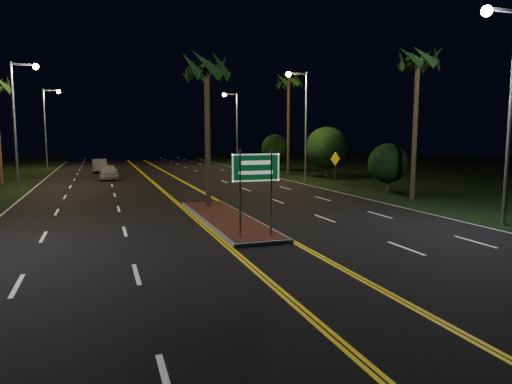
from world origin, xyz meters
name	(u,v)px	position (x,y,z in m)	size (l,w,h in m)	color
ground	(285,260)	(0.00, 0.00, 0.00)	(120.00, 120.00, 0.00)	black
grass_right	(459,173)	(30.00, 25.00, 0.00)	(40.00, 110.00, 0.01)	black
median_island	(226,219)	(0.00, 7.00, 0.08)	(2.25, 10.25, 0.17)	gray
highway_sign	(256,176)	(0.00, 2.80, 2.40)	(1.80, 0.08, 3.20)	gray
streetlight_left_mid	(20,110)	(-10.61, 24.00, 5.66)	(1.91, 0.44, 9.00)	gray
streetlight_left_far	(48,119)	(-10.61, 44.00, 5.66)	(1.91, 0.44, 9.00)	gray
streetlight_right_near	(505,91)	(10.61, 2.00, 5.66)	(1.91, 0.44, 9.00)	gray
streetlight_right_mid	(302,113)	(10.61, 22.00, 5.66)	(1.91, 0.44, 9.00)	gray
streetlight_right_far	(234,121)	(10.61, 42.00, 5.66)	(1.91, 0.44, 9.00)	gray
palm_median	(207,68)	(0.00, 10.50, 7.28)	(2.40, 2.40, 8.30)	#382819
palm_right_near	(418,60)	(12.50, 10.00, 8.21)	(2.40, 2.40, 9.30)	#382819
palm_right_far	(289,82)	(12.80, 30.00, 9.14)	(2.40, 2.40, 10.30)	#382819
shrub_near	(388,163)	(13.50, 14.00, 1.95)	(2.70, 2.70, 3.30)	#382819
shrub_mid	(326,148)	(14.00, 24.00, 2.73)	(3.78, 3.78, 4.62)	#382819
shrub_far	(276,149)	(13.80, 36.00, 2.34)	(3.24, 3.24, 3.96)	#382819
car_near	(109,170)	(-4.62, 29.33, 0.78)	(2.01, 4.69, 1.56)	silver
car_far	(100,164)	(-5.35, 38.05, 0.79)	(2.04, 4.75, 1.58)	#A6A8B0
warning_sign	(335,163)	(12.22, 19.11, 1.66)	(1.01, 0.40, 2.55)	gray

